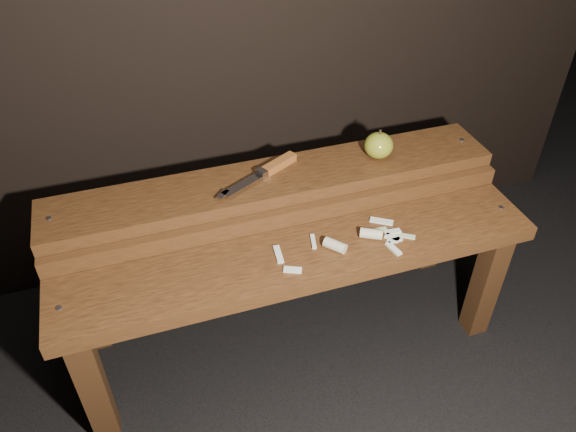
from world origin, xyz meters
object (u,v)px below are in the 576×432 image
object	(u,v)px
bench_front_tier	(303,276)
knife	(270,169)
bench_rear_tier	(276,203)
apple	(379,145)

from	to	relation	value
bench_front_tier	knife	world-z (taller)	knife
bench_rear_tier	apple	bearing A→B (deg)	0.84
bench_front_tier	knife	distance (m)	0.30
bench_rear_tier	knife	world-z (taller)	knife
knife	bench_rear_tier	bearing A→B (deg)	-72.34
bench_front_tier	apple	distance (m)	0.42
bench_front_tier	apple	xyz separation A→B (m)	(0.29, 0.23, 0.18)
apple	knife	size ratio (longest dim) A/B	0.34
bench_front_tier	knife	size ratio (longest dim) A/B	4.87
bench_front_tier	knife	bearing A→B (deg)	91.68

